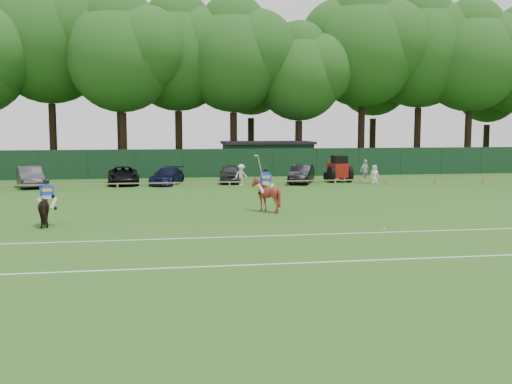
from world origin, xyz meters
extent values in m
plane|color=#1E4C14|center=(0.00, 0.00, 0.00)|extent=(160.00, 160.00, 0.00)
imported|color=black|center=(-9.15, 3.04, 0.80)|extent=(1.24, 2.03, 1.59)
imported|color=maroon|center=(1.52, 5.95, 0.92)|extent=(1.67, 1.83, 1.83)
imported|color=#313134|center=(-13.52, 21.05, 0.77)|extent=(2.89, 4.95, 1.54)
imported|color=black|center=(-6.81, 21.98, 0.68)|extent=(2.62, 5.07, 1.37)
imported|color=#101434|center=(-3.46, 21.40, 0.65)|extent=(3.13, 4.83, 1.30)
imported|color=#2F2E31|center=(1.55, 21.94, 0.73)|extent=(2.22, 4.44, 1.45)
imported|color=black|center=(7.05, 20.74, 0.73)|extent=(3.09, 4.68, 1.46)
imported|color=white|center=(2.13, 19.93, 0.80)|extent=(1.19, 0.98, 1.60)
imported|color=silver|center=(11.99, 19.89, 0.93)|extent=(1.17, 0.95, 1.86)
imported|color=silver|center=(12.49, 19.07, 0.74)|extent=(0.76, 0.52, 1.49)
cube|color=silver|center=(-9.15, 3.04, 1.36)|extent=(0.41, 0.33, 0.18)
cube|color=#1A3DC0|center=(-9.15, 3.04, 1.68)|extent=(0.46, 0.38, 0.51)
cube|color=gold|center=(-9.15, 3.04, 1.66)|extent=(0.48, 0.37, 0.18)
sphere|color=black|center=(-9.15, 3.04, 2.05)|extent=(0.25, 0.25, 0.25)
cylinder|color=silver|center=(-8.88, 3.05, 1.06)|extent=(0.41, 0.40, 0.59)
cylinder|color=silver|center=(-9.39, 2.94, 1.06)|extent=(0.43, 0.31, 0.59)
cube|color=silver|center=(1.52, 5.95, 1.55)|extent=(0.39, 0.30, 0.18)
cube|color=#1A3DC0|center=(1.52, 5.95, 1.87)|extent=(0.43, 0.35, 0.51)
cube|color=gold|center=(1.52, 5.95, 1.85)|extent=(0.46, 0.34, 0.18)
sphere|color=black|center=(1.52, 5.95, 2.24)|extent=(0.25, 0.25, 0.25)
cylinder|color=silver|center=(1.77, 5.87, 1.25)|extent=(0.42, 0.32, 0.59)
cylinder|color=silver|center=(1.25, 5.94, 1.25)|extent=(0.42, 0.37, 0.59)
cylinder|color=tan|center=(1.22, 6.04, 2.42)|extent=(0.21, 0.61, 1.17)
sphere|color=silver|center=(5.68, -0.44, 0.04)|extent=(0.09, 0.09, 0.09)
cube|color=silver|center=(0.00, -6.00, 0.01)|extent=(60.00, 0.10, 0.01)
cube|color=silver|center=(0.00, -1.00, 0.01)|extent=(60.00, 0.10, 0.01)
cube|color=#997F5B|center=(0.00, 18.00, 0.45)|extent=(62.00, 0.08, 0.08)
cube|color=#14351E|center=(0.00, 27.00, 1.25)|extent=(92.00, 0.04, 2.50)
cube|color=#14331E|center=(6.00, 30.00, 1.40)|extent=(8.00, 4.00, 2.80)
cube|color=black|center=(6.00, 30.00, 2.92)|extent=(8.40, 4.40, 0.24)
cube|color=maroon|center=(10.25, 21.50, 0.94)|extent=(1.26, 2.19, 1.16)
cube|color=black|center=(10.27, 21.14, 1.74)|extent=(1.13, 1.21, 0.80)
cylinder|color=black|center=(9.53, 20.84, 0.67)|extent=(0.33, 1.35, 1.34)
cylinder|color=black|center=(11.04, 20.91, 0.67)|extent=(0.33, 1.35, 1.34)
cylinder|color=black|center=(9.54, 22.36, 0.36)|extent=(0.30, 0.73, 0.71)
cylinder|color=black|center=(10.88, 22.42, 0.36)|extent=(0.30, 0.73, 0.71)
camera|label=1|loc=(-4.12, -25.20, 4.65)|focal=42.00mm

